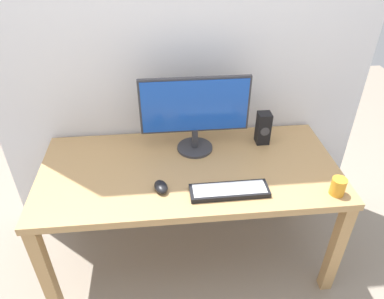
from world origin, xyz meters
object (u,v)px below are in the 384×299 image
Objects in this scene: mouse at (161,187)px; speaker_right at (263,128)px; desk at (189,178)px; monitor at (195,111)px; coffee_mug at (338,186)px; keyboard_primary at (229,191)px.

speaker_right is (0.63, 0.39, 0.08)m from mouse.
monitor is (0.05, 0.19, 0.33)m from desk.
monitor is 6.63× the size of coffee_mug.
speaker_right is at bearing 117.04° from coffee_mug.
mouse is 0.74m from speaker_right.
speaker_right is 0.57m from coffee_mug.
desk is at bearing 32.00° from mouse.
keyboard_primary is at bearing 173.78° from coffee_mug.
coffee_mug is (0.26, -0.50, -0.05)m from speaker_right.
keyboard_primary is at bearing -72.40° from monitor.
speaker_right reaches higher than mouse.
coffee_mug reaches higher than mouse.
coffee_mug is (0.72, -0.29, 0.13)m from desk.
mouse is (-0.35, 0.06, 0.01)m from keyboard_primary.
mouse is 0.89m from coffee_mug.
keyboard_primary is 3.92× the size of mouse.
mouse is at bearing 170.79° from keyboard_primary.
keyboard_primary is 0.54m from coffee_mug.
monitor reaches higher than mouse.
keyboard_primary is at bearing -122.69° from speaker_right.
desk is at bearing 158.09° from coffee_mug.
keyboard_primary is (0.13, -0.42, -0.24)m from monitor.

